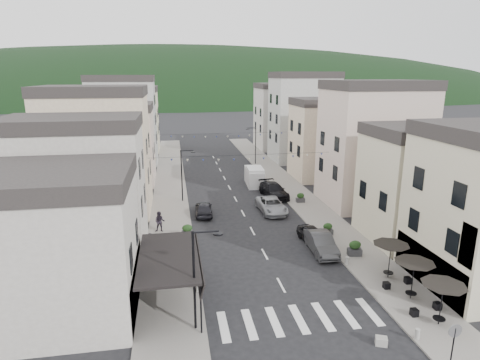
% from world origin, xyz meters
% --- Properties ---
extents(ground, '(700.00, 700.00, 0.00)m').
position_xyz_m(ground, '(0.00, 0.00, 0.00)').
color(ground, black).
rests_on(ground, ground).
extents(sidewalk_left, '(4.00, 76.00, 0.12)m').
position_xyz_m(sidewalk_left, '(-7.50, 32.00, 0.06)').
color(sidewalk_left, slate).
rests_on(sidewalk_left, ground).
extents(sidewalk_right, '(4.00, 76.00, 0.12)m').
position_xyz_m(sidewalk_right, '(7.50, 32.00, 0.06)').
color(sidewalk_right, slate).
rests_on(sidewalk_right, ground).
extents(hill_backdrop, '(640.00, 360.00, 70.00)m').
position_xyz_m(hill_backdrop, '(0.00, 300.00, 0.00)').
color(hill_backdrop, black).
rests_on(hill_backdrop, ground).
extents(boutique_building, '(12.00, 8.00, 8.00)m').
position_xyz_m(boutique_building, '(-15.50, 5.00, 4.00)').
color(boutique_building, '#A7A099').
rests_on(boutique_building, ground).
extents(boutique_awning, '(3.77, 7.50, 3.28)m').
position_xyz_m(boutique_awning, '(-7.25, 5.00, 3.11)').
color(boutique_awning, black).
rests_on(boutique_awning, ground).
extents(buildings_row_left, '(10.20, 54.16, 14.00)m').
position_xyz_m(buildings_row_left, '(-14.50, 37.75, 6.12)').
color(buildings_row_left, '#A7A099').
rests_on(buildings_row_left, ground).
extents(buildings_row_right, '(10.20, 54.16, 14.50)m').
position_xyz_m(buildings_row_right, '(14.50, 36.59, 6.32)').
color(buildings_row_right, beige).
rests_on(buildings_row_right, ground).
extents(cafe_terrace, '(2.50, 8.10, 2.53)m').
position_xyz_m(cafe_terrace, '(7.70, 2.80, 2.36)').
color(cafe_terrace, black).
rests_on(cafe_terrace, ground).
extents(streetlamp_left_near, '(1.70, 0.56, 6.00)m').
position_xyz_m(streetlamp_left_near, '(-5.82, 2.00, 3.70)').
color(streetlamp_left_near, black).
rests_on(streetlamp_left_near, ground).
extents(streetlamp_left_far, '(1.70, 0.56, 6.00)m').
position_xyz_m(streetlamp_left_far, '(-5.82, 26.00, 3.70)').
color(streetlamp_left_far, black).
rests_on(streetlamp_left_far, ground).
extents(streetlamp_right_far, '(1.70, 0.56, 6.00)m').
position_xyz_m(streetlamp_right_far, '(5.82, 44.00, 3.70)').
color(streetlamp_right_far, black).
rests_on(streetlamp_right_far, ground).
extents(traffic_sign, '(0.70, 0.07, 2.70)m').
position_xyz_m(traffic_sign, '(5.80, -3.50, 1.93)').
color(traffic_sign, black).
rests_on(traffic_sign, ground).
extents(bollards, '(11.66, 10.26, 0.60)m').
position_xyz_m(bollards, '(0.00, 5.50, 0.42)').
color(bollards, gray).
rests_on(bollards, ground).
extents(bunting_near, '(19.00, 0.28, 0.62)m').
position_xyz_m(bunting_near, '(0.00, 22.00, 5.65)').
color(bunting_near, black).
rests_on(bunting_near, ground).
extents(bunting_far, '(19.00, 0.28, 0.62)m').
position_xyz_m(bunting_far, '(0.00, 38.00, 5.65)').
color(bunting_far, black).
rests_on(bunting_far, ground).
extents(parked_car_a, '(2.06, 4.11, 1.34)m').
position_xyz_m(parked_car_a, '(4.60, 12.58, 0.67)').
color(parked_car_a, black).
rests_on(parked_car_a, ground).
extents(parked_car_b, '(1.91, 4.90, 1.59)m').
position_xyz_m(parked_car_b, '(4.60, 10.62, 0.79)').
color(parked_car_b, '#323235').
rests_on(parked_car_b, ground).
extents(parked_car_c, '(2.68, 5.48, 1.50)m').
position_xyz_m(parked_car_c, '(3.02, 20.90, 0.75)').
color(parked_car_c, '#919299').
rests_on(parked_car_c, ground).
extents(parked_car_d, '(2.96, 5.80, 1.61)m').
position_xyz_m(parked_car_d, '(4.60, 26.12, 0.81)').
color(parked_car_d, black).
rests_on(parked_car_d, ground).
extents(parked_car_e, '(1.90, 4.30, 1.44)m').
position_xyz_m(parked_car_e, '(-4.09, 21.11, 0.72)').
color(parked_car_e, black).
rests_on(parked_car_e, ground).
extents(delivery_van, '(2.33, 5.22, 2.44)m').
position_xyz_m(delivery_van, '(3.41, 31.73, 1.20)').
color(delivery_van, silver).
rests_on(delivery_van, ground).
extents(pedestrian_a, '(0.84, 0.76, 1.92)m').
position_xyz_m(pedestrian_a, '(-8.94, 11.92, 1.08)').
color(pedestrian_a, black).
rests_on(pedestrian_a, sidewalk_left).
extents(pedestrian_b, '(1.02, 0.85, 1.91)m').
position_xyz_m(pedestrian_b, '(-8.41, 17.03, 1.08)').
color(pedestrian_b, black).
rests_on(pedestrian_b, sidewalk_left).
extents(concrete_block_b, '(0.73, 0.65, 0.45)m').
position_xyz_m(concrete_block_b, '(3.61, -1.00, 0.23)').
color(concrete_block_b, '#A3A09A').
rests_on(concrete_block_b, ground).
extents(planter_la, '(1.00, 0.64, 1.06)m').
position_xyz_m(planter_la, '(-6.03, 11.91, 0.64)').
color(planter_la, '#2C2C2F').
rests_on(planter_la, sidewalk_left).
extents(planter_lb, '(1.09, 0.68, 1.16)m').
position_xyz_m(planter_lb, '(-6.00, 15.33, 0.69)').
color(planter_lb, '#2E2D30').
rests_on(planter_lb, sidewalk_left).
extents(planter_ra, '(1.19, 0.80, 1.23)m').
position_xyz_m(planter_ra, '(6.94, 9.38, 0.72)').
color(planter_ra, '#2E2E30').
rests_on(planter_ra, sidewalk_right).
extents(planter_rb, '(0.99, 0.59, 1.07)m').
position_xyz_m(planter_rb, '(6.43, 13.83, 0.64)').
color(planter_rb, '#313133').
rests_on(planter_rb, sidewalk_right).
extents(planter_rc, '(0.96, 0.54, 1.07)m').
position_xyz_m(planter_rc, '(6.97, 23.30, 0.64)').
color(planter_rc, '#313033').
rests_on(planter_rc, sidewalk_right).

